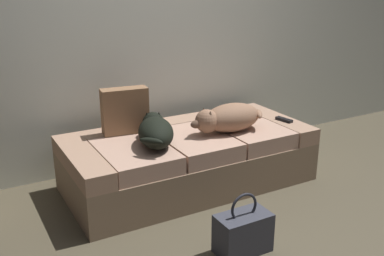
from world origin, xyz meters
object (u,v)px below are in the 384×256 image
couch (189,159)px  handbag (243,232)px  tv_remote (284,120)px  throw_pillow (125,111)px  dog_tan (228,118)px  dog_dark (155,131)px

couch → handbag: size_ratio=4.87×
couch → tv_remote: size_ratio=12.27×
handbag → tv_remote: bearing=40.1°
couch → throw_pillow: throw_pillow is taller
throw_pillow → handbag: bearing=-78.0°
dog_tan → couch: bearing=154.6°
couch → dog_dark: size_ratio=3.33×
couch → dog_dark: (-0.32, -0.10, 0.31)m
tv_remote → throw_pillow: bearing=153.0°
dog_tan → handbag: (-0.43, -0.82, -0.40)m
tv_remote → dog_tan: bearing=168.7°
dog_dark → throw_pillow: bearing=105.7°
tv_remote → handbag: 1.30m
tv_remote → handbag: (-0.97, -0.82, -0.31)m
couch → dog_dark: bearing=-162.4°
couch → tv_remote: tv_remote is taller
handbag → couch: bearing=80.3°
dog_tan → handbag: dog_tan is taller
dog_dark → dog_tan: bearing=-2.4°
throw_pillow → handbag: size_ratio=0.90×
dog_tan → tv_remote: dog_tan is taller
tv_remote → throw_pillow: (-1.22, 0.36, 0.16)m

